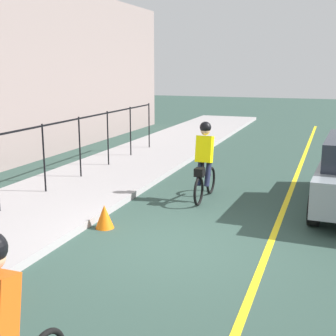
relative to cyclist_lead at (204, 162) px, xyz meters
name	(u,v)px	position (x,y,z in m)	size (l,w,h in m)	color
ground_plane	(172,245)	(-2.86, -0.22, -0.91)	(80.00, 80.00, 0.00)	#2B423A
lane_line_centre	(265,257)	(-2.86, -1.82, -0.91)	(36.00, 0.12, 0.01)	yellow
sidewalk	(10,219)	(-2.86, 3.18, -0.84)	(40.00, 3.20, 0.15)	gray
iron_fence	(21,149)	(-1.86, 3.58, 0.40)	(14.69, 0.04, 1.60)	black
cyclist_lead	(204,162)	(0.00, 0.00, 0.00)	(1.71, 0.36, 1.83)	black
traffic_cone_near	(104,216)	(-2.48, 1.28, -0.68)	(0.36, 0.36, 0.46)	orange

